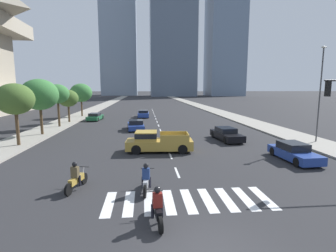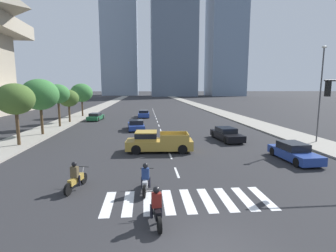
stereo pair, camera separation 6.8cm
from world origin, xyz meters
name	(u,v)px [view 1 (the left image)]	position (x,y,z in m)	size (l,w,h in m)	color
sidewalk_east	(249,122)	(13.85, 30.00, 0.07)	(4.00, 260.00, 0.15)	gray
sidewalk_west	(60,124)	(-13.85, 30.00, 0.07)	(4.00, 260.00, 0.15)	gray
crosswalk_near	(188,201)	(0.00, 3.85, 0.00)	(7.65, 2.63, 0.01)	silver
lane_divider_center	(157,122)	(0.00, 31.85, 0.00)	(0.14, 50.00, 0.01)	silver
motorcycle_lead	(157,208)	(-1.52, 2.04, 0.58)	(0.70, 2.11, 1.49)	black
motorcycle_trailing	(76,178)	(-5.46, 5.69, 0.58)	(0.86, 2.12, 1.49)	black
motorcycle_third	(146,180)	(-1.91, 5.10, 0.58)	(0.70, 2.09, 1.49)	black
pickup_truck	(156,142)	(-1.02, 13.22, 0.81)	(5.45, 2.26, 1.67)	#B28E38
sedan_blue_0	(294,152)	(8.68, 9.78, 0.58)	(1.93, 4.40, 1.26)	navy
sedan_blue_1	(136,125)	(-3.01, 24.48, 0.57)	(2.22, 4.49, 1.24)	navy
sedan_black_2	(226,134)	(6.16, 17.23, 0.58)	(2.23, 4.80, 1.24)	black
sedan_blue_3	(143,114)	(-2.11, 38.20, 0.59)	(1.94, 4.39, 1.27)	navy
sedan_green_4	(95,117)	(-9.81, 34.64, 0.55)	(2.15, 4.46, 1.18)	#1E6038
street_lamp_east	(320,88)	(14.15, 15.13, 5.12)	(0.50, 0.24, 8.71)	#3F3F42
street_tree_nearest	(15,99)	(-13.05, 16.14, 4.17)	(3.17, 3.17, 5.39)	#4C3823
street_tree_second	(40,95)	(-13.05, 21.49, 4.43)	(3.88, 3.88, 5.94)	#4C3823
street_tree_third	(58,94)	(-13.05, 27.28, 4.36)	(2.91, 2.91, 5.47)	#4C3823
street_tree_fourth	(68,98)	(-13.05, 31.81, 3.63)	(2.93, 2.93, 4.74)	#4C3823
street_tree_fifth	(81,93)	(-13.05, 39.85, 4.28)	(3.81, 3.81, 5.77)	#4C3823
office_tower_left_skyline	(118,2)	(-18.48, 179.98, 63.13)	(23.92, 23.25, 127.33)	#8C9EB2
office_tower_center_skyline	(172,11)	(16.36, 159.00, 52.32)	(27.98, 24.43, 105.71)	slate
office_tower_right_skyline	(226,6)	(50.67, 160.39, 56.48)	(22.03, 22.76, 114.01)	slate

